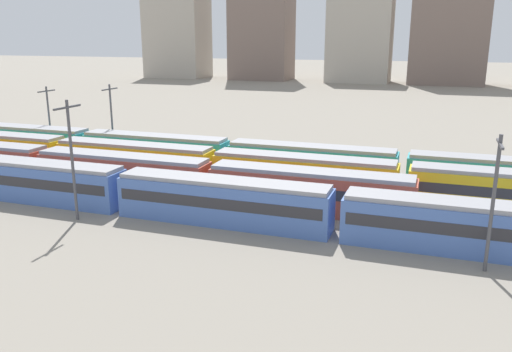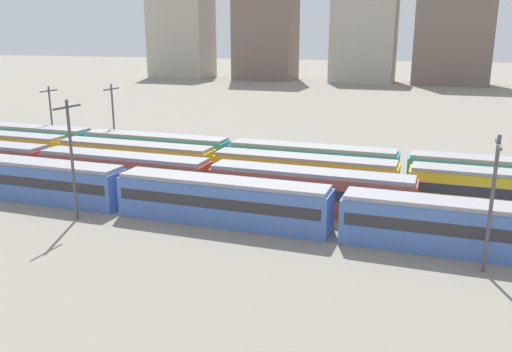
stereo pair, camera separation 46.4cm
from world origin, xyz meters
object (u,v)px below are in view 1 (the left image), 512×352
(train_track_1, at_px, (123,173))
(catenary_pole_2, at_px, (72,155))
(train_track_0, at_px, (338,213))
(train_track_2, at_px, (403,183))
(catenary_pole_0, at_px, (494,197))
(catenary_pole_1, at_px, (49,115))
(train_track_3, at_px, (311,162))
(catenary_pole_3, at_px, (112,117))

(train_track_1, bearing_deg, catenary_pole_2, -83.63)
(train_track_0, height_order, train_track_2, same)
(catenary_pole_0, xyz_separation_m, catenary_pole_1, (-52.42, 21.47, -0.27))
(train_track_3, xyz_separation_m, catenary_pole_1, (-36.34, 2.98, 2.91))
(catenary_pole_1, xyz_separation_m, catenary_pole_3, (9.87, -0.21, 0.30))
(train_track_0, height_order, train_track_3, same)
(train_track_1, bearing_deg, catenary_pole_1, 145.94)
(train_track_1, height_order, catenary_pole_2, catenary_pole_2)
(train_track_0, bearing_deg, train_track_2, 68.24)
(train_track_3, height_order, catenary_pole_3, catenary_pole_3)
(catenary_pole_1, relative_size, catenary_pole_3, 0.94)
(train_track_0, relative_size, catenary_pole_3, 12.27)
(train_track_3, distance_m, catenary_pole_2, 24.77)
(catenary_pole_2, bearing_deg, train_track_1, 96.37)
(train_track_2, bearing_deg, catenary_pole_2, -151.78)
(train_track_3, xyz_separation_m, catenary_pole_2, (-15.60, -18.88, 3.67))
(train_track_3, bearing_deg, catenary_pole_3, 174.03)
(train_track_2, height_order, catenary_pole_0, catenary_pole_0)
(catenary_pole_2, bearing_deg, catenary_pole_3, 116.65)
(catenary_pole_0, bearing_deg, train_track_3, 131.01)
(catenary_pole_2, height_order, catenary_pole_3, catenary_pole_2)
(train_track_0, bearing_deg, catenary_pole_2, -171.26)
(train_track_3, height_order, catenary_pole_1, catenary_pole_1)
(train_track_0, distance_m, train_track_2, 11.20)
(catenary_pole_0, distance_m, catenary_pole_3, 47.56)
(train_track_3, bearing_deg, train_track_2, -27.71)
(catenary_pole_0, distance_m, catenary_pole_1, 56.65)
(train_track_2, bearing_deg, train_track_0, -111.76)
(train_track_3, distance_m, catenary_pole_3, 26.81)
(train_track_2, bearing_deg, catenary_pole_0, -65.05)
(train_track_0, xyz_separation_m, catenary_pole_3, (-32.22, 18.37, 3.21))
(train_track_1, relative_size, train_track_2, 0.50)
(train_track_0, distance_m, catenary_pole_2, 21.91)
(train_track_2, relative_size, catenary_pole_1, 13.10)
(train_track_2, bearing_deg, catenary_pole_1, 169.97)
(train_track_2, relative_size, catenary_pole_3, 12.27)
(catenary_pole_0, bearing_deg, catenary_pole_3, 153.45)
(train_track_3, relative_size, catenary_pole_2, 9.31)
(catenary_pole_3, bearing_deg, catenary_pole_1, 178.77)
(catenary_pole_3, bearing_deg, catenary_pole_2, -63.35)
(train_track_0, bearing_deg, catenary_pole_0, -15.63)
(train_track_0, bearing_deg, train_track_3, 110.22)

